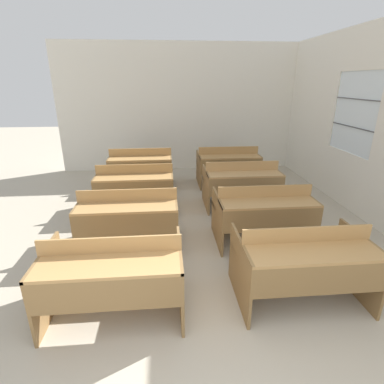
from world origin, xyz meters
TOP-DOWN VIEW (x-y plane):
  - wall_back at (0.00, 6.88)m, footprint 5.81×0.06m
  - bench_front_left at (-0.87, 1.71)m, footprint 1.28×0.85m
  - bench_front_right at (0.99, 1.75)m, footprint 1.28×0.85m
  - bench_second_left at (-0.86, 2.98)m, footprint 1.28×0.85m
  - bench_second_right at (0.97, 2.96)m, footprint 1.28×0.85m
  - bench_third_left at (-0.88, 4.21)m, footprint 1.28×0.85m
  - bench_third_right at (0.98, 4.24)m, footprint 1.28×0.85m
  - bench_back_left at (-0.88, 5.48)m, footprint 1.28×0.85m
  - bench_back_right at (0.99, 5.49)m, footprint 1.28×0.85m

SIDE VIEW (x-z plane):
  - bench_front_left at x=-0.87m, z-range 0.04..0.88m
  - bench_front_right at x=0.99m, z-range 0.04..0.88m
  - bench_second_left at x=-0.86m, z-range 0.04..0.88m
  - bench_second_right at x=0.97m, z-range 0.04..0.88m
  - bench_third_left at x=-0.88m, z-range 0.04..0.88m
  - bench_third_right at x=0.98m, z-range 0.04..0.88m
  - bench_back_left at x=-0.88m, z-range 0.04..0.88m
  - bench_back_right at x=0.99m, z-range 0.04..0.88m
  - wall_back at x=0.00m, z-range 0.00..3.01m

